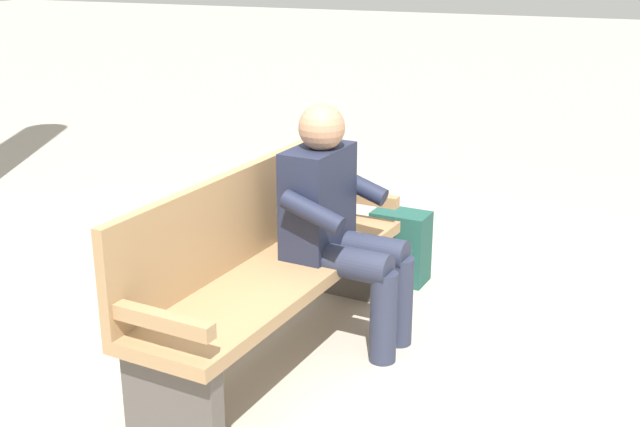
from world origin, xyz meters
The scene contains 4 objects.
ground_plane centered at (0.00, 0.00, 0.00)m, with size 40.00×40.00×0.00m, color #A89E8E.
bench_near centered at (-0.01, -0.07, 0.46)m, with size 1.83×0.63×0.90m.
person_seated centered at (-0.29, 0.19, 0.63)m, with size 0.59×0.60×1.18m.
backpack centered at (-1.11, 0.25, 0.21)m, with size 0.26×0.33×0.42m.
Camera 1 is at (3.04, 1.51, 1.87)m, focal length 44.73 mm.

